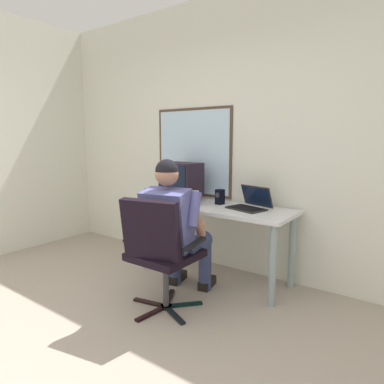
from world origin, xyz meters
TOP-DOWN VIEW (x-y plane):
  - wall_rear at (-0.01, 2.28)m, footprint 5.11×0.08m
  - desk at (-0.04, 1.91)m, footprint 1.64×0.61m
  - office_chair at (0.02, 1.03)m, footprint 0.65×0.61m
  - person_seated at (-0.03, 1.29)m, footprint 0.60×0.83m
  - crt_monitor at (-0.49, 1.97)m, footprint 0.45×0.32m
  - laptop at (0.34, 1.99)m, footprint 0.41×0.38m
  - wine_glass at (-0.19, 1.80)m, footprint 0.08×0.08m
  - desk_speaker at (-0.02, 2.01)m, footprint 0.08×0.09m

SIDE VIEW (x-z plane):
  - office_chair at x=0.02m, z-range 0.08..1.05m
  - desk at x=-0.04m, z-range 0.26..1.01m
  - person_seated at x=-0.03m, z-range 0.04..1.29m
  - laptop at x=0.34m, z-range 0.70..0.92m
  - desk_speaker at x=-0.02m, z-range 0.75..0.91m
  - wine_glass at x=-0.19m, z-range 0.78..0.93m
  - crt_monitor at x=-0.49m, z-range 0.78..1.19m
  - wall_rear at x=-0.01m, z-range -0.01..2.88m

